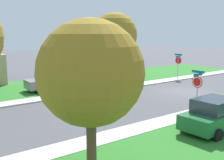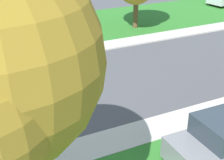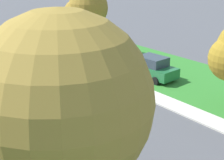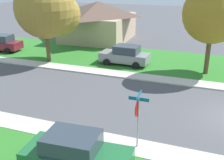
{
  "view_description": "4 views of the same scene",
  "coord_description": "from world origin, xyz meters",
  "px_view_note": "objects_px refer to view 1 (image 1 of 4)",
  "views": [
    {
      "loc": [
        -15.22,
        19.0,
        5.16
      ],
      "look_at": [
        2.08,
        6.31,
        1.4
      ],
      "focal_mm": 44.4,
      "sensor_mm": 36.0,
      "label": 1
    },
    {
      "loc": [
        13.74,
        1.57,
        7.25
      ],
      "look_at": [
        2.64,
        7.17,
        1.4
      ],
      "focal_mm": 54.68,
      "sensor_mm": 36.0,
      "label": 2
    },
    {
      "loc": [
        10.18,
        23.68,
        8.58
      ],
      "look_at": [
        -2.2,
        7.96,
        1.4
      ],
      "focal_mm": 53.9,
      "sensor_mm": 36.0,
      "label": 3
    },
    {
      "loc": [
        -15.43,
        1.78,
        7.56
      ],
      "look_at": [
        -0.11,
        7.5,
        1.4
      ],
      "focal_mm": 45.02,
      "sensor_mm": 36.0,
      "label": 4
    }
  ],
  "objects_px": {
    "stop_sign_near_corner": "(178,62)",
    "car_grey_driveway_right": "(51,81)",
    "stop_sign_far_corner": "(197,84)",
    "tree_across_right": "(91,75)",
    "tree_across_left": "(114,37)",
    "car_green_across_road": "(215,115)"
  },
  "relations": [
    {
      "from": "stop_sign_far_corner",
      "to": "tree_across_left",
      "type": "relative_size",
      "value": 0.39
    },
    {
      "from": "car_grey_driveway_right",
      "to": "tree_across_right",
      "type": "distance_m",
      "value": 15.5
    },
    {
      "from": "stop_sign_far_corner",
      "to": "tree_across_right",
      "type": "height_order",
      "value": "tree_across_right"
    },
    {
      "from": "car_green_across_road",
      "to": "tree_across_right",
      "type": "distance_m",
      "value": 8.03
    },
    {
      "from": "car_grey_driveway_right",
      "to": "car_green_across_road",
      "type": "distance_m",
      "value": 14.81
    },
    {
      "from": "tree_across_right",
      "to": "tree_across_left",
      "type": "bearing_deg",
      "value": -39.25
    },
    {
      "from": "car_green_across_road",
      "to": "car_grey_driveway_right",
      "type": "bearing_deg",
      "value": 10.39
    },
    {
      "from": "stop_sign_near_corner",
      "to": "tree_across_right",
      "type": "relative_size",
      "value": 0.49
    },
    {
      "from": "stop_sign_near_corner",
      "to": "tree_across_right",
      "type": "bearing_deg",
      "value": 122.49
    },
    {
      "from": "tree_across_left",
      "to": "car_grey_driveway_right",
      "type": "bearing_deg",
      "value": 91.08
    },
    {
      "from": "stop_sign_far_corner",
      "to": "car_grey_driveway_right",
      "type": "height_order",
      "value": "stop_sign_far_corner"
    },
    {
      "from": "stop_sign_near_corner",
      "to": "tree_across_left",
      "type": "xyz_separation_m",
      "value": [
        2.72,
        6.72,
        2.78
      ]
    },
    {
      "from": "car_grey_driveway_right",
      "to": "tree_across_right",
      "type": "relative_size",
      "value": 0.77
    },
    {
      "from": "car_green_across_road",
      "to": "tree_across_right",
      "type": "relative_size",
      "value": 0.78
    },
    {
      "from": "stop_sign_near_corner",
      "to": "stop_sign_far_corner",
      "type": "distance_m",
      "value": 13.27
    },
    {
      "from": "car_green_across_road",
      "to": "tree_across_left",
      "type": "bearing_deg",
      "value": -16.59
    },
    {
      "from": "car_grey_driveway_right",
      "to": "tree_across_right",
      "type": "bearing_deg",
      "value": 161.4
    },
    {
      "from": "stop_sign_near_corner",
      "to": "tree_across_left",
      "type": "height_order",
      "value": "tree_across_left"
    },
    {
      "from": "stop_sign_far_corner",
      "to": "tree_across_right",
      "type": "relative_size",
      "value": 0.49
    },
    {
      "from": "stop_sign_far_corner",
      "to": "car_green_across_road",
      "type": "relative_size",
      "value": 0.63
    },
    {
      "from": "stop_sign_near_corner",
      "to": "car_grey_driveway_right",
      "type": "bearing_deg",
      "value": 79.38
    },
    {
      "from": "stop_sign_near_corner",
      "to": "stop_sign_far_corner",
      "type": "relative_size",
      "value": 1.0
    }
  ]
}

